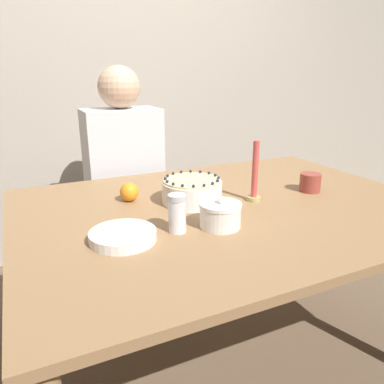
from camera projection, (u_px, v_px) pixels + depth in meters
ground_plane at (224, 359)px, 1.70m from camera, size 12.00×12.00×0.00m
wall_behind at (124, 62)px, 2.50m from camera, size 8.00×0.05×2.60m
dining_table at (228, 226)px, 1.50m from camera, size 1.60×1.17×0.75m
cake at (192, 191)px, 1.48m from camera, size 0.24×0.24×0.11m
sugar_bowl at (220, 215)px, 1.25m from camera, size 0.14×0.14×0.11m
sugar_shaker at (177, 213)px, 1.21m from camera, size 0.06×0.06×0.13m
plate_stack at (123, 236)px, 1.16m from camera, size 0.21×0.21×0.03m
candle at (255, 178)px, 1.48m from camera, size 0.05×0.05×0.24m
cup at (310, 182)px, 1.62m from camera, size 0.09×0.09×0.08m
orange_fruit_0 at (129, 192)px, 1.50m from camera, size 0.08×0.08×0.08m
person_man_blue_shirt at (126, 198)px, 2.11m from camera, size 0.40×0.34×1.28m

